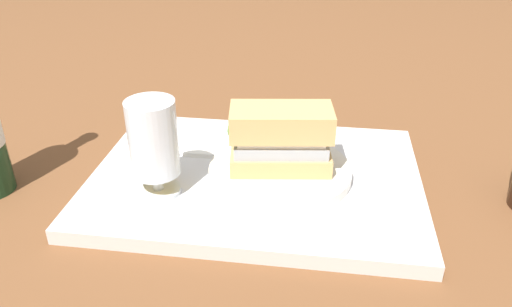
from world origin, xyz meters
The scene contains 7 objects.
ground_plane centered at (0.00, 0.00, 0.00)m, with size 3.00×3.00×0.00m, color brown.
tray centered at (0.00, 0.00, 0.01)m, with size 0.44×0.32×0.02m, color silver.
placemat centered at (0.00, 0.00, 0.02)m, with size 0.38×0.27×0.00m, color silver.
plate centered at (-0.03, 0.01, 0.03)m, with size 0.19×0.19×0.01m, color silver.
sandwich centered at (-0.03, 0.01, 0.08)m, with size 0.14×0.08×0.08m.
beer_glass centered at (0.12, 0.07, 0.09)m, with size 0.06×0.06×0.12m.
napkin_folded centered at (0.06, -0.06, 0.02)m, with size 0.09×0.07×0.01m, color white.
Camera 1 is at (-0.08, 0.58, 0.38)m, focal length 35.46 mm.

